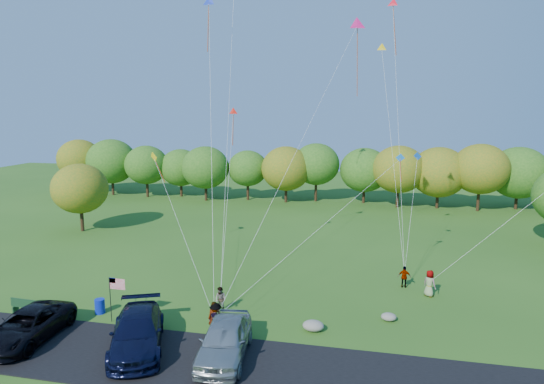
{
  "coord_description": "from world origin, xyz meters",
  "views": [
    {
      "loc": [
        7.38,
        -24.9,
        12.62
      ],
      "look_at": [
        0.56,
        6.0,
        7.01
      ],
      "focal_mm": 32.0,
      "sensor_mm": 36.0,
      "label": 1
    }
  ],
  "objects_px": {
    "minivan_navy": "(137,332)",
    "flyer_e": "(430,283)",
    "flyer_c": "(216,319)",
    "minivan_silver": "(224,340)",
    "park_bench": "(25,306)",
    "flyer_d": "(404,277)",
    "trash_barrel": "(100,306)",
    "flyer_b": "(221,299)",
    "flyer_a": "(214,318)",
    "minivan_dark": "(27,326)"
  },
  "relations": [
    {
      "from": "flyer_c",
      "to": "flyer_e",
      "type": "xyz_separation_m",
      "value": [
        12.2,
        8.35,
        -0.02
      ]
    },
    {
      "from": "minivan_navy",
      "to": "flyer_c",
      "type": "distance_m",
      "value": 4.29
    },
    {
      "from": "flyer_b",
      "to": "flyer_e",
      "type": "distance_m",
      "value": 14.0
    },
    {
      "from": "flyer_d",
      "to": "minivan_silver",
      "type": "bearing_deg",
      "value": 53.72
    },
    {
      "from": "flyer_a",
      "to": "trash_barrel",
      "type": "height_order",
      "value": "flyer_a"
    },
    {
      "from": "park_bench",
      "to": "flyer_c",
      "type": "bearing_deg",
      "value": 3.3
    },
    {
      "from": "flyer_c",
      "to": "trash_barrel",
      "type": "distance_m",
      "value": 8.02
    },
    {
      "from": "trash_barrel",
      "to": "flyer_b",
      "type": "bearing_deg",
      "value": 14.32
    },
    {
      "from": "flyer_a",
      "to": "flyer_e",
      "type": "bearing_deg",
      "value": 28.33
    },
    {
      "from": "flyer_a",
      "to": "minivan_silver",
      "type": "bearing_deg",
      "value": -66.15
    },
    {
      "from": "minivan_navy",
      "to": "flyer_c",
      "type": "relative_size",
      "value": 3.46
    },
    {
      "from": "minivan_dark",
      "to": "flyer_b",
      "type": "xyz_separation_m",
      "value": [
        9.0,
        5.95,
        -0.09
      ]
    },
    {
      "from": "flyer_b",
      "to": "flyer_e",
      "type": "height_order",
      "value": "flyer_e"
    },
    {
      "from": "minivan_dark",
      "to": "flyer_e",
      "type": "bearing_deg",
      "value": 24.52
    },
    {
      "from": "minivan_silver",
      "to": "flyer_b",
      "type": "distance_m",
      "value": 5.78
    },
    {
      "from": "park_bench",
      "to": "trash_barrel",
      "type": "xyz_separation_m",
      "value": [
        4.42,
        1.14,
        -0.09
      ]
    },
    {
      "from": "minivan_navy",
      "to": "flyer_c",
      "type": "bearing_deg",
      "value": 13.76
    },
    {
      "from": "flyer_b",
      "to": "trash_barrel",
      "type": "height_order",
      "value": "flyer_b"
    },
    {
      "from": "flyer_c",
      "to": "minivan_dark",
      "type": "bearing_deg",
      "value": 47.2
    },
    {
      "from": "minivan_silver",
      "to": "flyer_e",
      "type": "relative_size",
      "value": 3.15
    },
    {
      "from": "trash_barrel",
      "to": "park_bench",
      "type": "bearing_deg",
      "value": -165.58
    },
    {
      "from": "flyer_c",
      "to": "flyer_e",
      "type": "distance_m",
      "value": 14.79
    },
    {
      "from": "flyer_a",
      "to": "flyer_d",
      "type": "height_order",
      "value": "flyer_a"
    },
    {
      "from": "park_bench",
      "to": "flyer_b",
      "type": "bearing_deg",
      "value": 17.63
    },
    {
      "from": "minivan_dark",
      "to": "flyer_b",
      "type": "bearing_deg",
      "value": 30.66
    },
    {
      "from": "minivan_navy",
      "to": "flyer_d",
      "type": "relative_size",
      "value": 4.1
    },
    {
      "from": "flyer_c",
      "to": "park_bench",
      "type": "xyz_separation_m",
      "value": [
        -12.34,
        -0.01,
        -0.38
      ]
    },
    {
      "from": "flyer_e",
      "to": "trash_barrel",
      "type": "bearing_deg",
      "value": 59.47
    },
    {
      "from": "minivan_silver",
      "to": "minivan_navy",
      "type": "bearing_deg",
      "value": 174.82
    },
    {
      "from": "minivan_silver",
      "to": "flyer_c",
      "type": "xyz_separation_m",
      "value": [
        -1.3,
        2.44,
        -0.11
      ]
    },
    {
      "from": "minivan_dark",
      "to": "trash_barrel",
      "type": "bearing_deg",
      "value": 63.64
    },
    {
      "from": "minivan_navy",
      "to": "flyer_b",
      "type": "distance_m",
      "value": 6.17
    },
    {
      "from": "minivan_silver",
      "to": "flyer_c",
      "type": "bearing_deg",
      "value": 111.37
    },
    {
      "from": "flyer_b",
      "to": "minivan_silver",
      "type": "bearing_deg",
      "value": -49.21
    },
    {
      "from": "flyer_d",
      "to": "trash_barrel",
      "type": "distance_m",
      "value": 20.43
    },
    {
      "from": "flyer_c",
      "to": "trash_barrel",
      "type": "bearing_deg",
      "value": 22.02
    },
    {
      "from": "flyer_a",
      "to": "flyer_e",
      "type": "relative_size",
      "value": 1.04
    },
    {
      "from": "flyer_a",
      "to": "flyer_b",
      "type": "xyz_separation_m",
      "value": [
        -0.62,
        2.97,
        -0.15
      ]
    },
    {
      "from": "flyer_a",
      "to": "flyer_c",
      "type": "xyz_separation_m",
      "value": [
        0.09,
        0.0,
        -0.02
      ]
    },
    {
      "from": "minivan_dark",
      "to": "flyer_c",
      "type": "height_order",
      "value": "flyer_c"
    },
    {
      "from": "flyer_c",
      "to": "park_bench",
      "type": "height_order",
      "value": "flyer_c"
    },
    {
      "from": "flyer_e",
      "to": "park_bench",
      "type": "bearing_deg",
      "value": 58.54
    },
    {
      "from": "minivan_navy",
      "to": "park_bench",
      "type": "xyz_separation_m",
      "value": [
        -8.9,
        2.56,
        -0.44
      ]
    },
    {
      "from": "flyer_d",
      "to": "trash_barrel",
      "type": "xyz_separation_m",
      "value": [
        -18.56,
        -8.53,
        -0.32
      ]
    },
    {
      "from": "flyer_a",
      "to": "park_bench",
      "type": "xyz_separation_m",
      "value": [
        -12.25,
        -0.01,
        -0.4
      ]
    },
    {
      "from": "flyer_c",
      "to": "minivan_silver",
      "type": "bearing_deg",
      "value": 148.19
    },
    {
      "from": "minivan_navy",
      "to": "flyer_e",
      "type": "relative_size",
      "value": 3.52
    },
    {
      "from": "minivan_silver",
      "to": "park_bench",
      "type": "bearing_deg",
      "value": 163.2
    },
    {
      "from": "flyer_b",
      "to": "park_bench",
      "type": "height_order",
      "value": "flyer_b"
    },
    {
      "from": "minivan_dark",
      "to": "trash_barrel",
      "type": "xyz_separation_m",
      "value": [
        1.79,
        4.11,
        -0.43
      ]
    }
  ]
}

